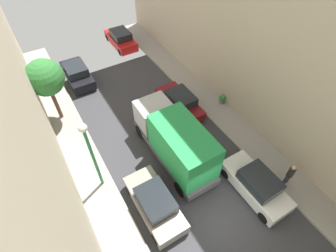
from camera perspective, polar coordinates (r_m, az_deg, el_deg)
ground at (r=14.98m, az=11.09°, el=-19.13°), size 32.00×32.00×0.00m
sidewalk_right at (r=17.33m, az=24.24°, el=-9.82°), size 2.00×44.00×0.15m
parked_car_left_2 at (r=14.28m, az=-2.93°, el=-16.65°), size 1.78×4.20×1.57m
parked_car_left_3 at (r=23.02m, az=-19.47°, el=10.86°), size 1.78×4.20×1.57m
parked_car_right_2 at (r=15.58m, az=18.92°, el=-12.14°), size 1.78×4.20×1.57m
parked_car_right_3 at (r=19.05m, az=2.65°, el=5.22°), size 1.78×4.20×1.57m
parked_car_right_4 at (r=26.86m, az=-10.38°, el=18.40°), size 1.78×4.20×1.57m
delivery_truck at (r=15.18m, az=1.58°, el=-3.27°), size 2.26×6.60×3.38m
pedestrian at (r=16.19m, az=25.30°, el=-9.66°), size 0.40×0.36×1.72m
street_tree_2 at (r=18.23m, az=-25.55°, el=9.56°), size 2.40×2.40×4.69m
potted_plant_1 at (r=20.01m, az=11.94°, el=5.92°), size 0.47×0.47×0.73m
lamp_post at (r=13.24m, az=-16.90°, el=-4.66°), size 0.44×0.44×5.06m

